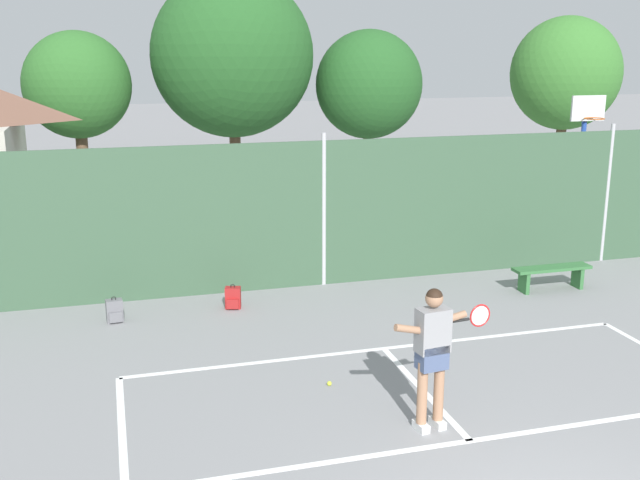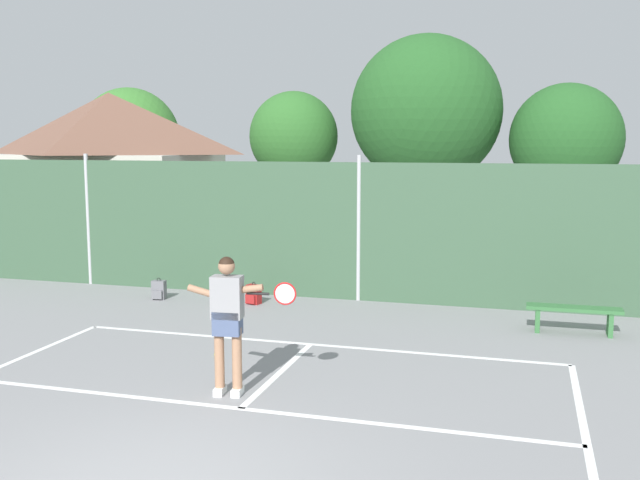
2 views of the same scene
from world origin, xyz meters
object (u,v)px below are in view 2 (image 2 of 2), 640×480
backpack_red (253,295)px  courtside_bench (574,313)px  tennis_player (228,313)px  tennis_ball (216,354)px  backpack_grey (159,290)px

backpack_red → courtside_bench: (6.23, -0.63, 0.17)m
tennis_player → tennis_ball: tennis_player is taller
tennis_player → courtside_bench: size_ratio=1.16×
tennis_ball → backpack_red: bearing=102.3°
tennis_ball → backpack_red: (-0.79, 3.62, 0.16)m
backpack_grey → courtside_bench: size_ratio=0.29×
tennis_player → backpack_grey: size_ratio=4.01×
tennis_ball → courtside_bench: (5.44, 2.98, 0.33)m
tennis_player → courtside_bench: (4.56, 4.50, -0.75)m
backpack_grey → tennis_player: bearing=-52.9°
tennis_player → backpack_grey: 6.33m
tennis_ball → backpack_red: size_ratio=0.14×
tennis_ball → backpack_grey: backpack_grey is taller
backpack_red → tennis_player: bearing=-72.0°
tennis_player → backpack_red: 5.48m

